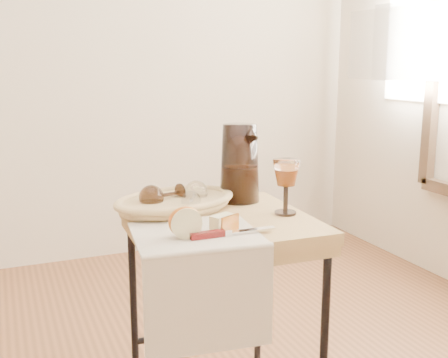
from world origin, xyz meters
name	(u,v)px	position (x,y,z in m)	size (l,w,h in m)	color
wall_back	(48,13)	(0.00, 1.80, 1.35)	(3.60, 0.00, 2.70)	beige
side_table	(221,320)	(0.30, 0.18, 0.33)	(0.51, 0.51, 0.65)	brown
tea_towel	(195,234)	(0.17, 0.05, 0.65)	(0.32, 0.29, 0.01)	silver
bread_basket	(176,204)	(0.20, 0.30, 0.67)	(0.35, 0.24, 0.04)	#A77B59
goblet_lying_a	(164,195)	(0.17, 0.31, 0.70)	(0.12, 0.08, 0.08)	#3D2719
goblet_lying_b	(194,196)	(0.25, 0.28, 0.70)	(0.12, 0.07, 0.07)	white
pitcher	(240,163)	(0.43, 0.34, 0.78)	(0.17, 0.25, 0.29)	black
wine_goblet	(286,187)	(0.49, 0.14, 0.74)	(0.08, 0.08, 0.17)	white
apple_half	(185,222)	(0.14, 0.03, 0.70)	(0.09, 0.05, 0.08)	red
apple_wedge	(222,223)	(0.25, 0.04, 0.68)	(0.07, 0.04, 0.04)	beige
table_knife	(230,231)	(0.25, 0.00, 0.67)	(0.23, 0.02, 0.02)	silver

